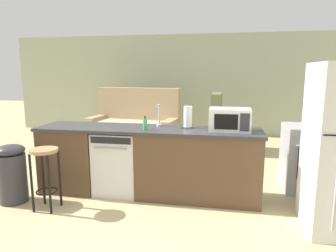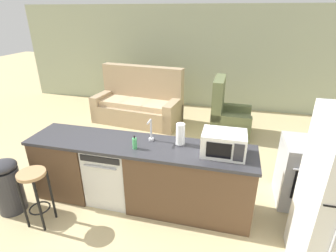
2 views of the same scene
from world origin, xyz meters
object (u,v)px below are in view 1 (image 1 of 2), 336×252
soap_bottle (145,124)px  bar_stool (45,166)px  microwave (230,120)px  stove_range (312,158)px  paper_towel_roll (188,117)px  kettle (333,122)px  dishwasher (119,162)px  couch (135,126)px  armchair (226,134)px  trash_bin (12,173)px

soap_bottle → bar_stool: bearing=-152.5°
microwave → soap_bottle: (-1.05, -0.12, -0.07)m
stove_range → paper_towel_roll: size_ratio=3.19×
microwave → kettle: bearing=17.8°
dishwasher → microwave: (1.45, -0.00, 0.62)m
soap_bottle → kettle: (2.37, 0.55, 0.01)m
microwave → couch: (-2.07, 2.81, -0.65)m
kettle → armchair: 2.59m
paper_towel_roll → couch: bearing=119.7°
paper_towel_roll → soap_bottle: 0.57m
bar_stool → couch: couch is taller
couch → armchair: size_ratio=1.74×
stove_range → microwave: bearing=-154.4°
trash_bin → dishwasher: bearing=25.4°
paper_towel_roll → couch: size_ratio=0.14×
microwave → couch: bearing=126.4°
armchair → trash_bin: bearing=-130.2°
microwave → soap_bottle: size_ratio=2.84×
kettle → trash_bin: bearing=-165.9°
armchair → soap_bottle: bearing=-111.1°
bar_stool → couch: 3.49m
stove_range → armchair: bearing=120.3°
kettle → paper_towel_roll: bearing=-170.7°
paper_towel_roll → couch: 3.16m
soap_bottle → stove_range: bearing=17.0°
paper_towel_roll → couch: (-1.54, 2.69, -0.64)m
dishwasher → paper_towel_roll: paper_towel_roll is taller
microwave → armchair: size_ratio=0.42×
dishwasher → couch: (-0.62, 2.81, -0.03)m
trash_bin → bar_stool: bearing=-11.5°
trash_bin → couch: size_ratio=0.35×
stove_range → soap_bottle: size_ratio=5.11×
armchair → microwave: bearing=-89.6°
stove_range → kettle: size_ratio=4.39×
paper_towel_roll → bar_stool: paper_towel_roll is taller
dishwasher → armchair: 2.92m
soap_bottle → bar_stool: soap_bottle is taller
kettle → armchair: (-1.34, 2.13, -0.64)m
stove_range → soap_bottle: 2.36m
soap_bottle → trash_bin: bearing=-164.4°
soap_bottle → bar_stool: 1.28m
soap_bottle → couch: 3.16m
paper_towel_roll → kettle: (1.85, 0.30, -0.05)m
microwave → trash_bin: size_ratio=0.68×
dishwasher → kettle: bearing=8.7°
stove_range → kettle: bearing=-36.7°
dishwasher → paper_towel_roll: 1.11m
dishwasher → armchair: bearing=60.7°
dishwasher → stove_range: stove_range is taller
soap_bottle → armchair: 2.93m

